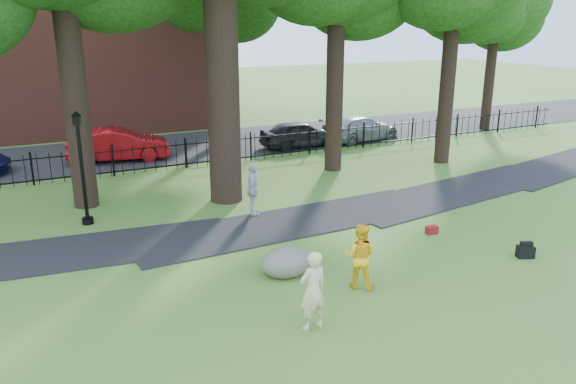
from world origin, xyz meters
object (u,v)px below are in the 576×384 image
man (360,256)px  boulder (287,260)px  woman (313,291)px  lamppost (82,170)px  red_sedan (119,145)px

man → boulder: 1.89m
woman → man: bearing=-154.1°
woman → man: woman is taller
man → lamppost: bearing=-10.7°
woman → red_sedan: size_ratio=0.38×
woman → boulder: 2.65m
lamppost → red_sedan: size_ratio=0.80×
boulder → lamppost: lamppost is taller
man → boulder: (-1.23, 1.38, -0.41)m
lamppost → red_sedan: (2.37, 7.91, -1.00)m
man → lamppost: (-5.20, 7.35, 0.93)m
woman → man: 2.20m
man → woman: bearing=75.4°
man → red_sedan: 15.52m
woman → man: (1.88, 1.15, -0.06)m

